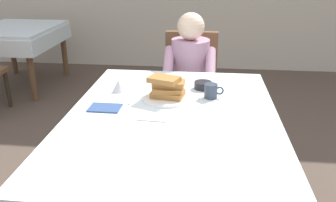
{
  "coord_description": "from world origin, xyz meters",
  "views": [
    {
      "loc": [
        0.15,
        -1.64,
        1.49
      ],
      "look_at": [
        -0.03,
        0.06,
        0.79
      ],
      "focal_mm": 37.26,
      "sensor_mm": 36.0,
      "label": 1
    }
  ],
  "objects_px": {
    "diner_person": "(190,71)",
    "knife_right_of_plate": "(199,101)",
    "chair_diner": "(190,81)",
    "plate_breakfast": "(166,98)",
    "syrup_pitcher": "(119,86)",
    "breakfast_stack": "(167,87)",
    "bowl_butter": "(203,85)",
    "background_table_far": "(17,37)",
    "cup_coffee": "(211,91)",
    "fork_left_of_plate": "(133,99)",
    "dining_table_main": "(172,130)",
    "spoon_near_edge": "(151,121)"
  },
  "relations": [
    {
      "from": "fork_left_of_plate",
      "to": "spoon_near_edge",
      "type": "relative_size",
      "value": 1.2
    },
    {
      "from": "breakfast_stack",
      "to": "fork_left_of_plate",
      "type": "relative_size",
      "value": 1.21
    },
    {
      "from": "diner_person",
      "to": "fork_left_of_plate",
      "type": "bearing_deg",
      "value": 70.47
    },
    {
      "from": "bowl_butter",
      "to": "spoon_near_edge",
      "type": "height_order",
      "value": "bowl_butter"
    },
    {
      "from": "fork_left_of_plate",
      "to": "spoon_near_edge",
      "type": "bearing_deg",
      "value": -146.72
    },
    {
      "from": "breakfast_stack",
      "to": "background_table_far",
      "type": "relative_size",
      "value": 0.19
    },
    {
      "from": "knife_right_of_plate",
      "to": "fork_left_of_plate",
      "type": "bearing_deg",
      "value": 89.9
    },
    {
      "from": "diner_person",
      "to": "plate_breakfast",
      "type": "height_order",
      "value": "diner_person"
    },
    {
      "from": "cup_coffee",
      "to": "breakfast_stack",
      "type": "bearing_deg",
      "value": -170.08
    },
    {
      "from": "syrup_pitcher",
      "to": "breakfast_stack",
      "type": "bearing_deg",
      "value": -16.28
    },
    {
      "from": "bowl_butter",
      "to": "background_table_far",
      "type": "bearing_deg",
      "value": 139.92
    },
    {
      "from": "breakfast_stack",
      "to": "plate_breakfast",
      "type": "bearing_deg",
      "value": -163.01
    },
    {
      "from": "knife_right_of_plate",
      "to": "chair_diner",
      "type": "bearing_deg",
      "value": 5.12
    },
    {
      "from": "bowl_butter",
      "to": "fork_left_of_plate",
      "type": "relative_size",
      "value": 0.61
    },
    {
      "from": "bowl_butter",
      "to": "cup_coffee",
      "type": "bearing_deg",
      "value": -72.23
    },
    {
      "from": "diner_person",
      "to": "knife_right_of_plate",
      "type": "relative_size",
      "value": 5.6
    },
    {
      "from": "knife_right_of_plate",
      "to": "background_table_far",
      "type": "bearing_deg",
      "value": 46.45
    },
    {
      "from": "bowl_butter",
      "to": "syrup_pitcher",
      "type": "relative_size",
      "value": 1.38
    },
    {
      "from": "bowl_butter",
      "to": "fork_left_of_plate",
      "type": "height_order",
      "value": "bowl_butter"
    },
    {
      "from": "plate_breakfast",
      "to": "knife_right_of_plate",
      "type": "bearing_deg",
      "value": -6.01
    },
    {
      "from": "spoon_near_edge",
      "to": "background_table_far",
      "type": "height_order",
      "value": "spoon_near_edge"
    },
    {
      "from": "dining_table_main",
      "to": "diner_person",
      "type": "relative_size",
      "value": 1.36
    },
    {
      "from": "chair_diner",
      "to": "cup_coffee",
      "type": "height_order",
      "value": "chair_diner"
    },
    {
      "from": "chair_diner",
      "to": "plate_breakfast",
      "type": "xyz_separation_m",
      "value": [
        -0.1,
        -0.96,
        0.22
      ]
    },
    {
      "from": "diner_person",
      "to": "cup_coffee",
      "type": "distance_m",
      "value": 0.78
    },
    {
      "from": "dining_table_main",
      "to": "knife_right_of_plate",
      "type": "height_order",
      "value": "knife_right_of_plate"
    },
    {
      "from": "breakfast_stack",
      "to": "bowl_butter",
      "type": "height_order",
      "value": "breakfast_stack"
    },
    {
      "from": "spoon_near_edge",
      "to": "dining_table_main",
      "type": "bearing_deg",
      "value": 45.9
    },
    {
      "from": "bowl_butter",
      "to": "knife_right_of_plate",
      "type": "relative_size",
      "value": 0.55
    },
    {
      "from": "fork_left_of_plate",
      "to": "cup_coffee",
      "type": "bearing_deg",
      "value": -76.38
    },
    {
      "from": "diner_person",
      "to": "fork_left_of_plate",
      "type": "xyz_separation_m",
      "value": [
        -0.29,
        -0.82,
        0.07
      ]
    },
    {
      "from": "cup_coffee",
      "to": "knife_right_of_plate",
      "type": "distance_m",
      "value": 0.1
    },
    {
      "from": "dining_table_main",
      "to": "knife_right_of_plate",
      "type": "relative_size",
      "value": 7.62
    },
    {
      "from": "syrup_pitcher",
      "to": "chair_diner",
      "type": "bearing_deg",
      "value": 65.1
    },
    {
      "from": "cup_coffee",
      "to": "fork_left_of_plate",
      "type": "xyz_separation_m",
      "value": [
        -0.45,
        -0.07,
        -0.04
      ]
    },
    {
      "from": "dining_table_main",
      "to": "plate_breakfast",
      "type": "xyz_separation_m",
      "value": [
        -0.06,
        0.21,
        0.1
      ]
    },
    {
      "from": "diner_person",
      "to": "spoon_near_edge",
      "type": "height_order",
      "value": "diner_person"
    },
    {
      "from": "plate_breakfast",
      "to": "syrup_pitcher",
      "type": "height_order",
      "value": "syrup_pitcher"
    },
    {
      "from": "breakfast_stack",
      "to": "dining_table_main",
      "type": "bearing_deg",
      "value": -76.92
    },
    {
      "from": "dining_table_main",
      "to": "diner_person",
      "type": "xyz_separation_m",
      "value": [
        0.04,
        1.01,
        0.02
      ]
    },
    {
      "from": "plate_breakfast",
      "to": "bowl_butter",
      "type": "bearing_deg",
      "value": 43.24
    },
    {
      "from": "dining_table_main",
      "to": "breakfast_stack",
      "type": "xyz_separation_m",
      "value": [
        -0.05,
        0.22,
        0.16
      ]
    },
    {
      "from": "diner_person",
      "to": "plate_breakfast",
      "type": "bearing_deg",
      "value": 82.81
    },
    {
      "from": "fork_left_of_plate",
      "to": "spoon_near_edge",
      "type": "xyz_separation_m",
      "value": [
        0.15,
        -0.28,
        0.0
      ]
    },
    {
      "from": "chair_diner",
      "to": "fork_left_of_plate",
      "type": "relative_size",
      "value": 5.17
    },
    {
      "from": "cup_coffee",
      "to": "plate_breakfast",
      "type": "bearing_deg",
      "value": -169.87
    },
    {
      "from": "background_table_far",
      "to": "plate_breakfast",
      "type": "bearing_deg",
      "value": -45.73
    },
    {
      "from": "dining_table_main",
      "to": "knife_right_of_plate",
      "type": "distance_m",
      "value": 0.25
    },
    {
      "from": "plate_breakfast",
      "to": "syrup_pitcher",
      "type": "distance_m",
      "value": 0.32
    },
    {
      "from": "knife_right_of_plate",
      "to": "background_table_far",
      "type": "distance_m",
      "value": 3.08
    }
  ]
}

